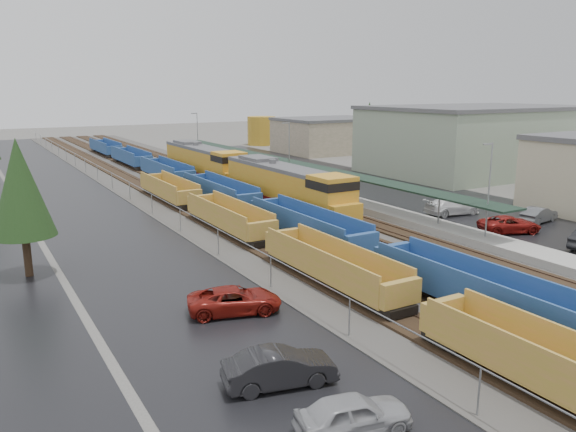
# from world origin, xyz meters

# --- Properties ---
(ballast_strip) EXTENTS (20.00, 160.00, 0.08)m
(ballast_strip) POSITION_xyz_m (0.00, 60.00, 0.04)
(ballast_strip) COLOR #302D2B
(ballast_strip) RESTS_ON ground
(trackbed) EXTENTS (14.60, 160.00, 0.22)m
(trackbed) POSITION_xyz_m (-0.00, 60.00, 0.16)
(trackbed) COLOR black
(trackbed) RESTS_ON ground
(west_parking_lot) EXTENTS (10.00, 160.00, 0.02)m
(west_parking_lot) POSITION_xyz_m (-15.00, 60.00, 0.01)
(west_parking_lot) COLOR black
(west_parking_lot) RESTS_ON ground
(east_commuter_lot) EXTENTS (16.00, 100.00, 0.02)m
(east_commuter_lot) POSITION_xyz_m (19.00, 50.00, 0.01)
(east_commuter_lot) COLOR black
(east_commuter_lot) RESTS_ON ground
(station_platform) EXTENTS (3.00, 80.00, 8.00)m
(station_platform) POSITION_xyz_m (9.50, 50.01, 0.73)
(station_platform) COLOR #9E9B93
(station_platform) RESTS_ON ground
(chainlink_fence) EXTENTS (0.08, 160.04, 2.02)m
(chainlink_fence) POSITION_xyz_m (-9.50, 58.44, 1.61)
(chainlink_fence) COLOR gray
(chainlink_fence) RESTS_ON ground
(industrial_buildings) EXTENTS (32.52, 75.30, 9.50)m
(industrial_buildings) POSITION_xyz_m (37.76, 45.85, 4.25)
(industrial_buildings) COLOR #BAB08E
(industrial_buildings) RESTS_ON ground
(distant_hills) EXTENTS (301.00, 140.00, 25.20)m
(distant_hills) POSITION_xyz_m (44.79, 210.68, 0.00)
(distant_hills) COLOR #445542
(distant_hills) RESTS_ON ground
(tree_west_near) EXTENTS (3.96, 3.96, 9.00)m
(tree_west_near) POSITION_xyz_m (-22.00, 30.00, 5.82)
(tree_west_near) COLOR #332316
(tree_west_near) RESTS_ON ground
(tree_east) EXTENTS (4.40, 4.40, 10.00)m
(tree_east) POSITION_xyz_m (28.00, 58.00, 6.47)
(tree_east) COLOR #332316
(tree_east) RESTS_ON ground
(locomotive_lead) EXTENTS (3.26, 21.46, 4.86)m
(locomotive_lead) POSITION_xyz_m (2.00, 37.67, 2.57)
(locomotive_lead) COLOR black
(locomotive_lead) RESTS_ON ground
(locomotive_trail) EXTENTS (3.26, 21.46, 4.86)m
(locomotive_trail) POSITION_xyz_m (2.00, 58.67, 2.57)
(locomotive_trail) COLOR black
(locomotive_trail) RESTS_ON ground
(well_string_yellow) EXTENTS (2.58, 74.61, 2.29)m
(well_string_yellow) POSITION_xyz_m (-6.00, 18.47, 1.14)
(well_string_yellow) COLOR #A38E2D
(well_string_yellow) RESTS_ON ground
(well_string_blue) EXTENTS (2.70, 117.82, 2.40)m
(well_string_blue) POSITION_xyz_m (-2.00, 44.92, 1.19)
(well_string_blue) COLOR navy
(well_string_blue) RESTS_ON ground
(storage_tank) EXTENTS (6.03, 6.03, 6.03)m
(storage_tank) POSITION_xyz_m (31.46, 98.94, 3.01)
(storage_tank) COLOR #B18623
(storage_tank) RESTS_ON ground
(parked_car_west_a) EXTENTS (2.51, 4.50, 1.45)m
(parked_car_west_a) POSITION_xyz_m (-14.09, 5.55, 0.72)
(parked_car_west_a) COLOR #A0A1A5
(parked_car_west_a) RESTS_ON ground
(parked_car_west_b) EXTENTS (2.63, 4.94, 1.55)m
(parked_car_west_b) POSITION_xyz_m (-14.72, 9.72, 0.77)
(parked_car_west_b) COLOR black
(parked_car_west_b) RESTS_ON ground
(parked_car_west_c) EXTENTS (3.70, 5.56, 1.42)m
(parked_car_west_c) POSITION_xyz_m (-13.03, 17.64, 0.71)
(parked_car_west_c) COLOR maroon
(parked_car_west_c) RESTS_ON ground
(parked_car_east_b) EXTENTS (4.08, 5.68, 1.44)m
(parked_car_east_b) POSITION_xyz_m (14.40, 21.61, 0.72)
(parked_car_east_b) COLOR maroon
(parked_car_east_b) RESTS_ON ground
(parked_car_east_c) EXTENTS (3.06, 5.81, 1.61)m
(parked_car_east_c) POSITION_xyz_m (15.41, 29.09, 0.80)
(parked_car_east_c) COLOR white
(parked_car_east_c) RESTS_ON ground
(parked_car_east_e) EXTENTS (2.19, 4.55, 1.44)m
(parked_car_east_e) POSITION_xyz_m (19.82, 22.77, 0.72)
(parked_car_east_e) COLOR #4F5154
(parked_car_east_e) RESTS_ON ground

